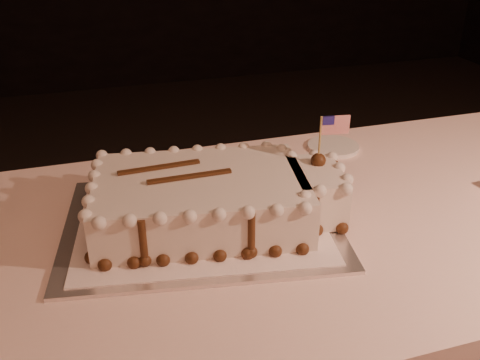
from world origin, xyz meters
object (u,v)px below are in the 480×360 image
object	(u,v)px
cake_board	(202,223)
side_plate	(333,147)
banquet_table	(341,340)
sheet_cake	(215,198)

from	to	relation	value
cake_board	side_plate	size ratio (longest dim) A/B	4.03
banquet_table	side_plate	xyz separation A→B (m)	(0.09, 0.29, 0.38)
banquet_table	cake_board	xyz separation A→B (m)	(-0.33, 0.03, 0.38)
cake_board	sheet_cake	distance (m)	0.06
cake_board	sheet_cake	xyz separation A→B (m)	(0.03, -0.00, 0.05)
banquet_table	side_plate	size ratio (longest dim) A/B	18.07
sheet_cake	cake_board	bearing A→B (deg)	171.00
banquet_table	cake_board	size ratio (longest dim) A/B	4.48
banquet_table	sheet_cake	xyz separation A→B (m)	(-0.30, 0.03, 0.43)
sheet_cake	side_plate	size ratio (longest dim) A/B	3.96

